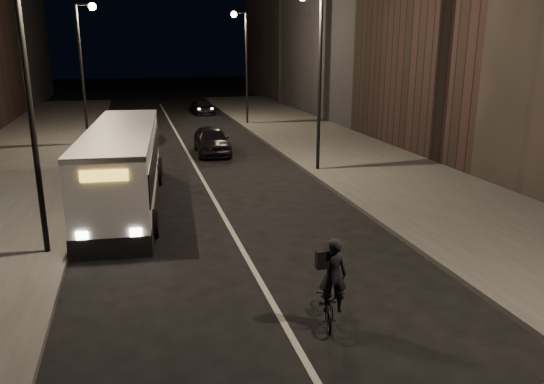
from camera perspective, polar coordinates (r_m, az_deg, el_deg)
ground at (r=13.41m, az=-0.53°, el=-10.87°), size 180.00×180.00×0.00m
sidewalk_right at (r=28.69m, az=9.05°, el=3.55°), size 7.00×70.00×0.16m
sidewalk_left at (r=26.88m, az=-26.35°, el=1.29°), size 7.00×70.00×0.16m
streetlight_right_mid at (r=25.05m, az=4.61°, el=14.15°), size 1.20×0.44×8.12m
streetlight_right_far at (r=40.50m, az=-3.14°, el=14.72°), size 1.20×0.44×8.12m
streetlight_left_near at (r=15.82m, az=-24.03°, el=12.06°), size 1.20×0.44×8.12m
streetlight_left_far at (r=33.72m, az=-19.46°, el=13.71°), size 1.20×0.44×8.12m
city_bus at (r=20.86m, az=-15.70°, el=2.98°), size 3.26×11.22×2.99m
cyclist_on_bicycle at (r=11.96m, az=6.23°, el=-10.83°), size 1.10×1.86×2.03m
car_near at (r=30.12m, az=-6.50°, el=5.57°), size 2.00×4.62×1.55m
car_mid at (r=35.15m, az=-13.46°, el=6.45°), size 1.62×3.97×1.28m
car_far at (r=48.14m, az=-7.48°, el=9.08°), size 1.86×4.27×1.22m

